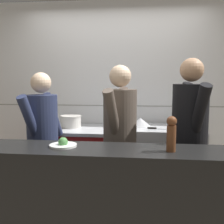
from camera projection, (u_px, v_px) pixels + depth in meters
name	position (u px, v px, depth m)	size (l,w,h in m)	color
wall_back_tiled	(116.00, 95.00, 3.73)	(8.00, 0.06, 2.60)	white
oven_range	(77.00, 160.00, 3.49)	(0.93, 0.71, 0.89)	maroon
prep_counter	(157.00, 162.00, 3.37)	(1.09, 0.65, 0.92)	#B7BABF
pass_counter	(107.00, 207.00, 2.15)	(2.59, 0.45, 0.97)	black
stock_pot	(71.00, 121.00, 3.47)	(0.28, 0.28, 0.16)	beige
mixing_bowl_steel	(140.00, 122.00, 3.38)	(0.28, 0.28, 0.11)	#B7BABF
chefs_knife	(161.00, 129.00, 3.19)	(0.39, 0.05, 0.02)	#B7BABF
plated_dish_main	(63.00, 144.00, 2.15)	(0.22, 0.22, 0.08)	white
pepper_mill	(171.00, 133.00, 1.99)	(0.08, 0.08, 0.27)	brown
chef_head_cook	(43.00, 140.00, 2.77)	(0.40, 0.69, 1.59)	black
chef_sous	(120.00, 138.00, 2.68)	(0.42, 0.72, 1.67)	black
chef_line	(189.00, 136.00, 2.60)	(0.42, 0.76, 1.73)	black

